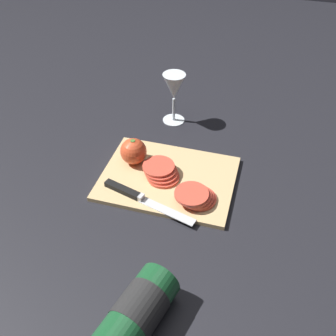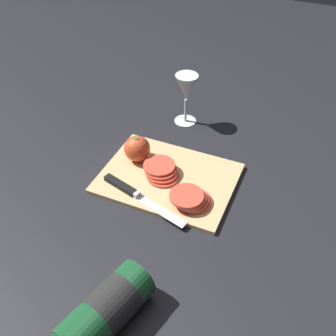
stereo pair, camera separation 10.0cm
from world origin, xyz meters
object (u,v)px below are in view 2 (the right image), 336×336
at_px(whole_tomato, 137,149).
at_px(wine_glass, 186,90).
at_px(knife, 130,191).
at_px(wine_bottle, 102,314).
at_px(tomato_slice_stack_near, 161,171).
at_px(tomato_slice_stack_far, 191,199).

bearing_deg(whole_tomato, wine_glass, 78.96).
bearing_deg(knife, wine_glass, 104.75).
bearing_deg(wine_bottle, tomato_slice_stack_near, 99.55).
height_order(whole_tomato, tomato_slice_stack_far, whole_tomato).
height_order(wine_glass, tomato_slice_stack_near, wine_glass).
bearing_deg(knife, wine_bottle, -55.10).
distance_m(whole_tomato, tomato_slice_stack_far, 0.22).
relative_size(whole_tomato, knife, 0.29).
height_order(whole_tomato, knife, whole_tomato).
bearing_deg(wine_bottle, whole_tomato, 109.43).
bearing_deg(tomato_slice_stack_far, wine_glass, 113.60).
distance_m(knife, tomato_slice_stack_near, 0.10).
distance_m(whole_tomato, tomato_slice_stack_near, 0.09).
height_order(wine_glass, whole_tomato, wine_glass).
relative_size(wine_bottle, tomato_slice_stack_near, 3.12).
distance_m(wine_bottle, tomato_slice_stack_far, 0.35).
relative_size(whole_tomato, tomato_slice_stack_near, 0.72).
height_order(wine_bottle, whole_tomato, same).
bearing_deg(wine_glass, knife, -90.67).
height_order(knife, tomato_slice_stack_near, tomato_slice_stack_near).
xyz_separation_m(wine_glass, knife, (-0.00, -0.36, -0.09)).
distance_m(wine_bottle, tomato_slice_stack_near, 0.42).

